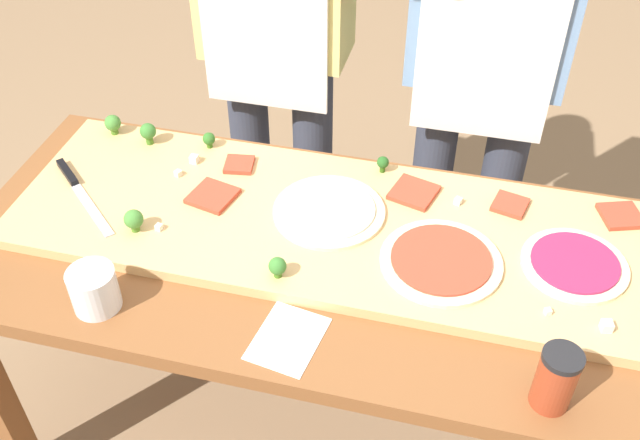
% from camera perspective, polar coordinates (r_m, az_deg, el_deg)
% --- Properties ---
extents(ground_plane, '(8.00, 8.00, 0.00)m').
position_cam_1_polar(ground_plane, '(2.22, 1.25, -16.66)').
color(ground_plane, '#896B4C').
extents(prep_table, '(1.75, 0.74, 0.74)m').
position_cam_1_polar(prep_table, '(1.71, 1.57, -5.11)').
color(prep_table, brown).
rests_on(prep_table, ground).
extents(cutting_board, '(1.51, 0.50, 0.03)m').
position_cam_1_polar(cutting_board, '(1.69, 1.12, -0.46)').
color(cutting_board, tan).
rests_on(cutting_board, prep_table).
extents(chefs_knife, '(0.26, 0.23, 0.02)m').
position_cam_1_polar(chefs_knife, '(1.87, -18.54, 2.53)').
color(chefs_knife, '#B7BABF').
rests_on(chefs_knife, cutting_board).
extents(pizza_whole_white_garlic, '(0.26, 0.26, 0.02)m').
position_cam_1_polar(pizza_whole_white_garlic, '(1.70, 0.71, 0.74)').
color(pizza_whole_white_garlic, beige).
rests_on(pizza_whole_white_garlic, cutting_board).
extents(pizza_whole_beet_magenta, '(0.23, 0.23, 0.02)m').
position_cam_1_polar(pizza_whole_beet_magenta, '(1.66, 19.33, -3.29)').
color(pizza_whole_beet_magenta, beige).
rests_on(pizza_whole_beet_magenta, cutting_board).
extents(pizza_whole_tomato_red, '(0.27, 0.27, 0.02)m').
position_cam_1_polar(pizza_whole_tomato_red, '(1.60, 9.47, -3.12)').
color(pizza_whole_tomato_red, beige).
rests_on(pizza_whole_tomato_red, cutting_board).
extents(pizza_slice_near_left, '(0.12, 0.12, 0.01)m').
position_cam_1_polar(pizza_slice_near_left, '(1.76, -8.41, 1.89)').
color(pizza_slice_near_left, '#BC3D28').
rests_on(pizza_slice_near_left, cutting_board).
extents(pizza_slice_center, '(0.09, 0.09, 0.01)m').
position_cam_1_polar(pizza_slice_center, '(1.77, 14.66, 1.17)').
color(pizza_slice_center, '#BC3D28').
rests_on(pizza_slice_center, cutting_board).
extents(pizza_slice_far_left, '(0.11, 0.11, 0.01)m').
position_cam_1_polar(pizza_slice_far_left, '(1.82, 22.51, 0.31)').
color(pizza_slice_far_left, '#BC3D28').
rests_on(pizza_slice_far_left, cutting_board).
extents(pizza_slice_near_right, '(0.08, 0.08, 0.01)m').
position_cam_1_polar(pizza_slice_near_right, '(1.85, -6.36, 4.34)').
color(pizza_slice_near_right, '#BC3D28').
rests_on(pizza_slice_near_right, cutting_board).
extents(pizza_slice_far_right, '(0.12, 0.12, 0.01)m').
position_cam_1_polar(pizza_slice_far_right, '(1.76, 7.36, 2.16)').
color(pizza_slice_far_right, '#BC3D28').
rests_on(pizza_slice_far_right, cutting_board).
extents(broccoli_floret_front_mid, '(0.03, 0.03, 0.04)m').
position_cam_1_polar(broccoli_floret_front_mid, '(1.81, 4.95, 4.48)').
color(broccoli_floret_front_mid, '#2C5915').
rests_on(broccoli_floret_front_mid, cutting_board).
extents(broccoli_floret_front_right, '(0.04, 0.04, 0.06)m').
position_cam_1_polar(broccoli_floret_front_right, '(1.95, -13.32, 6.73)').
color(broccoli_floret_front_right, '#3F7220').
rests_on(broccoli_floret_front_right, cutting_board).
extents(broccoli_floret_center_left, '(0.04, 0.04, 0.06)m').
position_cam_1_polar(broccoli_floret_center_left, '(1.69, -14.39, 0.03)').
color(broccoli_floret_center_left, '#487A23').
rests_on(broccoli_floret_center_left, cutting_board).
extents(broccoli_floret_back_left, '(0.03, 0.03, 0.04)m').
position_cam_1_polar(broccoli_floret_back_left, '(1.92, -8.70, 6.28)').
color(broccoli_floret_back_left, '#366618').
rests_on(broccoli_floret_back_left, cutting_board).
extents(broccoli_floret_front_left, '(0.04, 0.04, 0.05)m').
position_cam_1_polar(broccoli_floret_front_left, '(1.53, -3.35, -3.66)').
color(broccoli_floret_front_left, '#3F7220').
rests_on(broccoli_floret_front_left, cutting_board).
extents(broccoli_floret_back_right, '(0.04, 0.04, 0.05)m').
position_cam_1_polar(broccoli_floret_back_right, '(2.02, -15.93, 7.28)').
color(broccoli_floret_back_right, '#487A23').
rests_on(broccoli_floret_back_right, cutting_board).
extents(cheese_crumble_a, '(0.02, 0.02, 0.02)m').
position_cam_1_polar(cheese_crumble_a, '(1.88, -9.84, 4.72)').
color(cheese_crumble_a, silver).
rests_on(cheese_crumble_a, cutting_board).
extents(cheese_crumble_b, '(0.03, 0.03, 0.02)m').
position_cam_1_polar(cheese_crumble_b, '(1.55, 21.54, -7.74)').
color(cheese_crumble_b, silver).
rests_on(cheese_crumble_b, cutting_board).
extents(cheese_crumble_c, '(0.02, 0.02, 0.01)m').
position_cam_1_polar(cheese_crumble_c, '(1.69, -12.51, -0.56)').
color(cheese_crumble_c, silver).
rests_on(cheese_crumble_c, cutting_board).
extents(cheese_crumble_d, '(0.02, 0.02, 0.01)m').
position_cam_1_polar(cheese_crumble_d, '(1.54, 17.42, -6.87)').
color(cheese_crumble_d, silver).
rests_on(cheese_crumble_d, cutting_board).
extents(cheese_crumble_e, '(0.02, 0.02, 0.02)m').
position_cam_1_polar(cheese_crumble_e, '(1.75, 10.77, 1.47)').
color(cheese_crumble_e, white).
rests_on(cheese_crumble_e, cutting_board).
extents(cheese_crumble_f, '(0.02, 0.02, 0.01)m').
position_cam_1_polar(cheese_crumble_f, '(1.84, -11.06, 3.61)').
color(cheese_crumble_f, silver).
rests_on(cheese_crumble_f, cutting_board).
extents(flour_cup, '(0.10, 0.10, 0.10)m').
position_cam_1_polar(flour_cup, '(1.57, -17.25, -5.35)').
color(flour_cup, white).
rests_on(flour_cup, prep_table).
extents(sauce_jar, '(0.07, 0.07, 0.14)m').
position_cam_1_polar(sauce_jar, '(1.39, 17.99, -11.76)').
color(sauce_jar, '#99381E').
rests_on(sauce_jar, prep_table).
extents(recipe_note, '(0.15, 0.18, 0.00)m').
position_cam_1_polar(recipe_note, '(1.47, -2.54, -9.26)').
color(recipe_note, white).
rests_on(recipe_note, prep_table).
extents(cook_left, '(0.54, 0.39, 1.67)m').
position_cam_1_polar(cook_left, '(2.03, -3.56, 15.42)').
color(cook_left, '#333847').
rests_on(cook_left, ground).
extents(cook_right, '(0.54, 0.39, 1.67)m').
position_cam_1_polar(cook_right, '(1.95, 13.06, 13.28)').
color(cook_right, '#333847').
rests_on(cook_right, ground).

